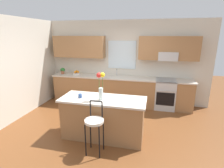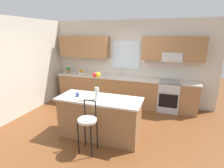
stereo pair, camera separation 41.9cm
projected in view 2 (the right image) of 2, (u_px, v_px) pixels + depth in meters
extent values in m
plane|color=brown|center=(104.00, 128.00, 4.32)|extent=(14.00, 14.00, 0.00)
cube|color=beige|center=(25.00, 67.00, 5.03)|extent=(0.12, 4.60, 2.70)
cube|color=beige|center=(126.00, 62.00, 5.83)|extent=(5.60, 0.12, 2.70)
cube|color=#996B42|center=(84.00, 47.00, 5.93)|extent=(1.74, 0.34, 0.70)
cube|color=#996B42|center=(173.00, 49.00, 5.04)|extent=(1.74, 0.34, 0.70)
cube|color=silver|center=(126.00, 55.00, 5.70)|extent=(0.92, 0.03, 0.90)
cube|color=#B7BABC|center=(172.00, 57.00, 5.07)|extent=(0.56, 0.36, 0.26)
cube|color=#996B42|center=(123.00, 91.00, 5.75)|extent=(4.50, 0.60, 0.88)
cube|color=beige|center=(123.00, 78.00, 5.63)|extent=(4.56, 0.64, 0.04)
cube|color=#B7BABC|center=(119.00, 79.00, 5.68)|extent=(0.54, 0.38, 0.11)
cylinder|color=#B7BABC|center=(121.00, 73.00, 5.78)|extent=(0.02, 0.02, 0.22)
cylinder|color=#B7BABC|center=(120.00, 70.00, 5.69)|extent=(0.02, 0.12, 0.02)
cube|color=#B7BABC|center=(169.00, 96.00, 5.28)|extent=(0.60, 0.60, 0.92)
cube|color=black|center=(168.00, 101.00, 5.03)|extent=(0.52, 0.02, 0.40)
cylinder|color=#B7BABC|center=(169.00, 93.00, 4.93)|extent=(0.50, 0.02, 0.02)
cube|color=#996B42|center=(100.00, 118.00, 3.90)|extent=(1.76, 0.65, 0.88)
cube|color=beige|center=(99.00, 99.00, 3.77)|extent=(1.84, 0.73, 0.04)
cylinder|color=black|center=(78.00, 139.00, 3.31)|extent=(0.02, 0.02, 0.66)
cylinder|color=black|center=(91.00, 142.00, 3.23)|extent=(0.02, 0.02, 0.66)
cylinder|color=black|center=(85.00, 132.00, 3.56)|extent=(0.02, 0.02, 0.66)
cylinder|color=black|center=(97.00, 134.00, 3.47)|extent=(0.02, 0.02, 0.66)
cylinder|color=silver|center=(87.00, 120.00, 3.30)|extent=(0.36, 0.36, 0.05)
cylinder|color=black|center=(85.00, 108.00, 3.40)|extent=(0.02, 0.02, 0.32)
cylinder|color=black|center=(96.00, 109.00, 3.33)|extent=(0.02, 0.02, 0.32)
cylinder|color=black|center=(90.00, 101.00, 3.32)|extent=(0.23, 0.02, 0.02)
cylinder|color=silver|center=(97.00, 93.00, 3.67)|extent=(0.09, 0.09, 0.26)
cylinder|color=#3D722D|center=(98.00, 85.00, 3.61)|extent=(0.01, 0.01, 0.46)
sphere|color=yellow|center=(98.00, 75.00, 3.55)|extent=(0.10, 0.10, 0.10)
cylinder|color=#3D722D|center=(95.00, 85.00, 3.63)|extent=(0.01, 0.01, 0.45)
sphere|color=red|center=(95.00, 75.00, 3.57)|extent=(0.11, 0.11, 0.11)
cylinder|color=#33518C|center=(77.00, 95.00, 3.84)|extent=(0.08, 0.08, 0.09)
cylinder|color=silver|center=(82.00, 73.00, 6.08)|extent=(0.24, 0.24, 0.06)
sphere|color=orange|center=(83.00, 71.00, 6.05)|extent=(0.07, 0.07, 0.07)
sphere|color=orange|center=(83.00, 71.00, 6.11)|extent=(0.07, 0.07, 0.07)
sphere|color=orange|center=(81.00, 71.00, 6.11)|extent=(0.07, 0.07, 0.07)
sphere|color=orange|center=(80.00, 71.00, 6.05)|extent=(0.08, 0.08, 0.08)
sphere|color=orange|center=(81.00, 70.00, 6.06)|extent=(0.07, 0.07, 0.07)
cylinder|color=#9E5B3D|center=(68.00, 71.00, 6.24)|extent=(0.11, 0.11, 0.11)
sphere|color=#2D7A33|center=(68.00, 68.00, 6.21)|extent=(0.09, 0.09, 0.09)
sphere|color=#2D7A33|center=(67.00, 69.00, 6.24)|extent=(0.09, 0.09, 0.09)
sphere|color=#2D7A33|center=(69.00, 69.00, 6.20)|extent=(0.11, 0.11, 0.11)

